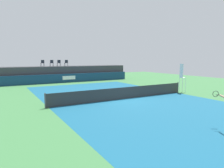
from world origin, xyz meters
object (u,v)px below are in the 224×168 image
Objects in this scene: spectator_chair_right at (66,63)px; net_post_near at (45,101)px; spectator_chair_left at (52,63)px; net_post_far at (178,87)px; spectator_chair_far_left at (42,63)px; spectator_chair_center at (59,63)px; umpire_chair at (182,76)px; tennis_ball at (126,92)px.

net_post_near is (-6.19, -15.17, -2.19)m from spectator_chair_right.
spectator_chair_left reaches higher than net_post_far.
spectator_chair_far_left is 2.19m from spectator_chair_center.
umpire_chair is (6.72, -15.16, -1.11)m from spectator_chair_right.
spectator_chair_center is at bearing -4.74° from spectator_chair_left.
spectator_chair_right is at bearing 112.28° from net_post_far.
spectator_chair_right is at bearing 98.80° from tennis_ball.
tennis_ball is (-4.26, 2.56, -0.46)m from net_post_far.
spectator_chair_far_left reaches higher than net_post_near.
umpire_chair is 2.76× the size of net_post_far.
spectator_chair_left is at bearing 175.26° from spectator_chair_center.
spectator_chair_far_left is at bearing 111.97° from tennis_ball.
tennis_ball is (5.20, -12.90, -2.66)m from spectator_chair_far_left.
spectator_chair_right is (2.08, 0.02, 0.00)m from spectator_chair_left.
spectator_chair_center is 1.00× the size of spectator_chair_right.
spectator_chair_left is 17.54m from umpire_chair.
spectator_chair_left is 0.89× the size of net_post_near.
tennis_ball is at bearing -72.22° from spectator_chair_left.
spectator_chair_far_left and spectator_chair_center have the same top height.
spectator_chair_center reaches higher than net_post_near.
spectator_chair_far_left is at bearing 79.26° from net_post_near.
spectator_chair_far_left is 14.16m from tennis_ball.
spectator_chair_left is 0.89× the size of net_post_far.
spectator_chair_far_left is 18.43m from umpire_chair.
net_post_far is at bearing -67.72° from spectator_chair_right.
spectator_chair_far_left and spectator_chair_right have the same top height.
net_post_near is at bearing -112.19° from spectator_chair_right.
spectator_chair_left is 1.00× the size of spectator_chair_center.
umpire_chair is 40.59× the size of tennis_ball.
spectator_chair_far_left is 0.89× the size of net_post_near.
spectator_chair_far_left is 3.27m from spectator_chair_right.
net_post_far reaches higher than tennis_ball.
net_post_far is (7.32, -15.06, -2.19)m from spectator_chair_center.
spectator_chair_center is at bearing -10.61° from spectator_chair_far_left.
spectator_chair_right is 0.89× the size of net_post_near.
spectator_chair_far_left is 0.32× the size of umpire_chair.
spectator_chair_center is at bearing 71.35° from net_post_near.
net_post_far is at bearing -178.91° from umpire_chair.
spectator_chair_right reaches higher than tennis_ball.
net_post_near is at bearing -105.16° from spectator_chair_left.
spectator_chair_far_left is at bearing 122.83° from umpire_chair.
spectator_chair_center is 1.11m from spectator_chair_right.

